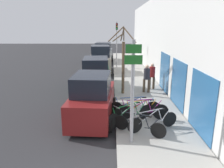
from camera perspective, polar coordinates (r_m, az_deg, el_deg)
ground_plane at (r=15.80m, az=-2.90°, el=-0.65°), size 80.00×80.00×0.00m
sidewalk_curb at (r=18.55m, az=5.60°, el=1.88°), size 3.20×32.00×0.15m
building_facade at (r=18.28m, az=11.45°, el=11.46°), size 0.23×32.00×6.50m
signpost at (r=7.46m, az=5.52°, el=-1.55°), size 0.59×0.14×3.66m
bicycle_0 at (r=8.67m, az=7.19°, el=-10.60°), size 1.93×1.03×0.85m
bicycle_1 at (r=9.06m, az=10.77°, el=-9.49°), size 2.13×0.86×0.88m
bicycle_2 at (r=9.43m, az=4.82°, el=-8.14°), size 2.02×1.38×0.93m
bicycle_3 at (r=9.89m, az=7.88°, el=-7.01°), size 2.45×0.44×0.98m
bicycle_4 at (r=10.22m, az=7.87°, el=-6.59°), size 1.96×0.73×0.84m
bicycle_5 at (r=10.37m, az=6.02°, el=-6.02°), size 2.43×0.44×0.91m
parked_car_0 at (r=10.08m, az=-4.94°, el=-3.94°), size 2.17×4.24×2.17m
parked_car_1 at (r=14.87m, az=-4.08°, el=2.31°), size 2.14×4.57×2.20m
parked_car_2 at (r=20.41m, az=-2.92°, el=6.16°), size 2.22×4.24×2.53m
parked_car_3 at (r=26.31m, az=-2.15°, el=7.98°), size 2.29×4.83×2.35m
pedestrian_near at (r=14.63m, az=10.55°, el=2.47°), size 0.44×0.38×1.72m
pedestrian_far at (r=13.84m, az=9.22°, el=1.92°), size 0.45×0.39×1.76m
street_tree at (r=13.35m, az=3.03°, el=6.19°), size 1.63×2.05×4.08m
traffic_light at (r=22.10m, az=1.40°, el=11.79°), size 0.20×0.30×4.50m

